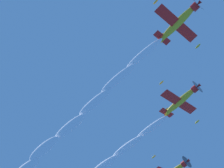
{
  "coord_description": "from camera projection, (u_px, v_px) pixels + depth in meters",
  "views": [
    {
      "loc": [
        -10.76,
        20.97,
        1.48
      ],
      "look_at": [
        16.69,
        7.52,
        55.96
      ],
      "focal_mm": 64.53,
      "sensor_mm": 36.0,
      "label": 1
    }
  ],
  "objects": [
    {
      "name": "airplane_lead",
      "position": [
        179.0,
        22.0,
        57.42
      ],
      "size": [
        8.01,
        8.47,
        3.82
      ],
      "color": "gold"
    },
    {
      "name": "airplane_left_wingman",
      "position": [
        181.0,
        100.0,
        66.58
      ],
      "size": [
        8.03,
        8.32,
        3.85
      ],
      "color": "gold"
    },
    {
      "name": "smoke_trail_lead",
      "position": [
        66.0,
        129.0,
        64.25
      ],
      "size": [
        34.25,
        12.08,
        4.25
      ],
      "color": "white"
    }
  ]
}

